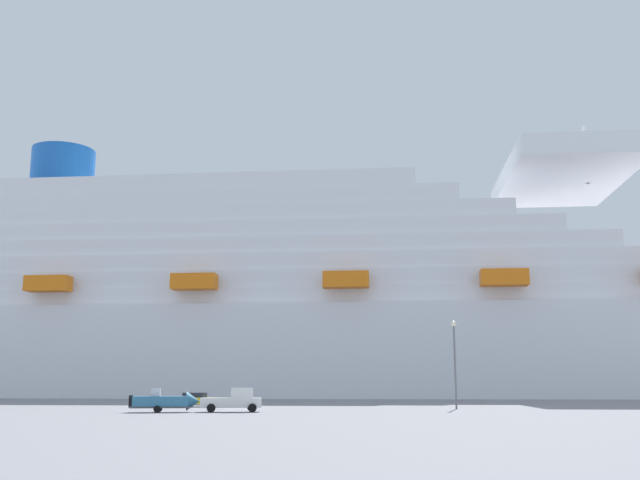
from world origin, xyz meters
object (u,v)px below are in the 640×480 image
at_px(small_boat_on_trailer, 168,402).
at_px(street_lamp, 455,352).
at_px(parked_car_yellow_taxi, 196,399).
at_px(cruise_ship, 219,312).
at_px(pickup_truck, 234,401).

bearing_deg(small_boat_on_trailer, street_lamp, 18.77).
bearing_deg(street_lamp, parked_car_yellow_taxi, 164.96).
distance_m(cruise_ship, pickup_truck, 82.16).
bearing_deg(street_lamp, cruise_ship, 117.07).
bearing_deg(street_lamp, pickup_truck, -158.67).
bearing_deg(cruise_ship, pickup_truck, -79.91).
relative_size(small_boat_on_trailer, street_lamp, 0.77).
bearing_deg(parked_car_yellow_taxi, pickup_truck, -68.11).
height_order(pickup_truck, street_lamp, street_lamp).
height_order(small_boat_on_trailer, parked_car_yellow_taxi, small_boat_on_trailer).
xyz_separation_m(pickup_truck, street_lamp, (22.04, 8.60, 4.79)).
xyz_separation_m(small_boat_on_trailer, parked_car_yellow_taxi, (-0.64, 17.17, -0.13)).
xyz_separation_m(cruise_ship, pickup_truck, (14.12, -79.35, -15.94)).
height_order(pickup_truck, parked_car_yellow_taxi, pickup_truck).
xyz_separation_m(small_boat_on_trailer, street_lamp, (27.93, 9.49, 4.86)).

